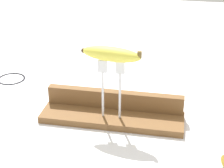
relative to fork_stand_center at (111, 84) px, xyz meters
The scene contains 6 objects.
ground_plane 0.13m from the fork_stand_center, 90.00° to the left, with size 3.00×3.00×0.00m, color silver.
wooden_board 0.12m from the fork_stand_center, 90.00° to the left, with size 0.42×0.11×0.02m, color brown.
board_backstop 0.10m from the fork_stand_center, 90.00° to the left, with size 0.41×0.03×0.05m, color brown.
fork_stand_center is the anchor object (origin of this frame).
banana_raised_center 0.09m from the fork_stand_center, behind, with size 0.17×0.07×0.04m.
wire_coil 0.48m from the fork_stand_center, 152.23° to the left, with size 0.10×0.10×0.01m, color black.
Camera 1 is at (0.17, -0.91, 0.58)m, focal length 59.02 mm.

